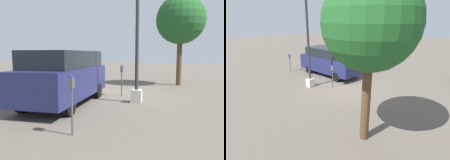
# 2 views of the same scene
# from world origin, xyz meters

# --- Properties ---
(ground_plane) EXTENTS (80.00, 80.00, 0.00)m
(ground_plane) POSITION_xyz_m (0.00, 0.00, 0.00)
(ground_plane) COLOR #60564C
(parking_meter_near) EXTENTS (0.21, 0.13, 1.52)m
(parking_meter_near) POSITION_xyz_m (0.49, 0.58, 1.12)
(parking_meter_near) COLOR #4C4C4C
(parking_meter_near) RESTS_ON ground
(parking_meter_far) EXTENTS (0.21, 0.13, 1.53)m
(parking_meter_far) POSITION_xyz_m (5.80, 0.47, 1.13)
(parking_meter_far) COLOR #4C4C4C
(parking_meter_far) RESTS_ON ground
(lamp_post) EXTENTS (0.44, 0.44, 5.46)m
(lamp_post) POSITION_xyz_m (1.69, 1.48, 1.60)
(lamp_post) COLOR beige
(lamp_post) RESTS_ON ground
(parked_van) EXTENTS (5.09, 2.12, 2.16)m
(parked_van) POSITION_xyz_m (2.68, -1.29, 1.17)
(parked_van) COLOR navy
(parked_van) RESTS_ON ground
(car_distant) EXTENTS (3.97, 2.06, 1.53)m
(car_distant) POSITION_xyz_m (-7.04, -6.57, 0.80)
(car_distant) COLOR black
(car_distant) RESTS_ON ground
(street_tree) EXTENTS (3.07, 3.07, 5.72)m
(street_tree) POSITION_xyz_m (-4.08, 3.38, 4.15)
(street_tree) COLOR #513823
(street_tree) RESTS_ON ground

